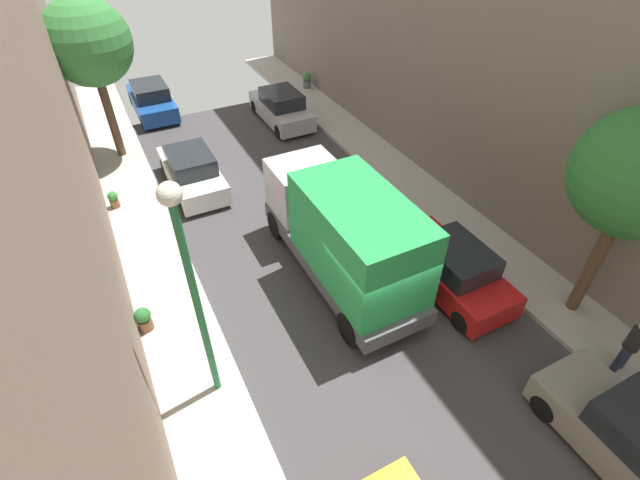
# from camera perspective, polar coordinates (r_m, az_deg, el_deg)

# --- Properties ---
(ground) EXTENTS (32.00, 32.00, 0.00)m
(ground) POSITION_cam_1_polar(r_m,az_deg,el_deg) (13.16, 7.27, -10.38)
(ground) COLOR #423F42
(sidewalk_left) EXTENTS (2.00, 44.00, 0.15)m
(sidewalk_left) POSITION_cam_1_polar(r_m,az_deg,el_deg) (12.01, -14.29, -18.29)
(sidewalk_left) COLOR #B7B2A8
(sidewalk_left) RESTS_ON ground
(sidewalk_right) EXTENTS (2.00, 44.00, 0.15)m
(sidewalk_right) POSITION_cam_1_polar(r_m,az_deg,el_deg) (15.79, 22.74, -3.12)
(sidewalk_right) COLOR #B7B2A8
(sidewalk_right) RESTS_ON ground
(parked_car_left_2) EXTENTS (1.78, 4.20, 1.57)m
(parked_car_left_2) POSITION_cam_1_polar(r_m,az_deg,el_deg) (18.60, -15.59, 8.19)
(parked_car_left_2) COLOR white
(parked_car_left_2) RESTS_ON ground
(parked_car_left_3) EXTENTS (1.78, 4.20, 1.57)m
(parked_car_left_3) POSITION_cam_1_polar(r_m,az_deg,el_deg) (25.44, -20.14, 16.00)
(parked_car_left_3) COLOR #194799
(parked_car_left_3) RESTS_ON ground
(parked_car_right_1) EXTENTS (1.78, 4.20, 1.57)m
(parked_car_right_1) POSITION_cam_1_polar(r_m,az_deg,el_deg) (12.30, 34.78, -20.11)
(parked_car_right_1) COLOR gray
(parked_car_right_1) RESTS_ON ground
(parked_car_right_2) EXTENTS (1.78, 4.20, 1.57)m
(parked_car_right_2) POSITION_cam_1_polar(r_m,az_deg,el_deg) (14.14, 15.96, -3.35)
(parked_car_right_2) COLOR red
(parked_car_right_2) RESTS_ON ground
(parked_car_right_3) EXTENTS (1.78, 4.20, 1.57)m
(parked_car_right_3) POSITION_cam_1_polar(r_m,az_deg,el_deg) (23.21, -4.82, 16.01)
(parked_car_right_3) COLOR silver
(parked_car_right_3) RESTS_ON ground
(delivery_truck) EXTENTS (2.26, 6.60, 3.38)m
(delivery_truck) POSITION_cam_1_polar(r_m,az_deg,el_deg) (13.17, 2.93, 0.94)
(delivery_truck) COLOR #4C4C51
(delivery_truck) RESTS_ON ground
(pedestrian) EXTENTS (0.40, 0.36, 1.72)m
(pedestrian) POSITION_cam_1_polar(r_m,az_deg,el_deg) (13.53, 34.20, -10.70)
(pedestrian) COLOR #2D334C
(pedestrian) RESTS_ON sidewalk_right
(street_tree_1) EXTENTS (3.05, 3.05, 5.94)m
(street_tree_1) POSITION_cam_1_polar(r_m,az_deg,el_deg) (12.72, 34.87, 6.64)
(street_tree_1) COLOR brown
(street_tree_1) RESTS_ON sidewalk_right
(street_tree_2) EXTENTS (3.20, 3.20, 6.25)m
(street_tree_2) POSITION_cam_1_polar(r_m,az_deg,el_deg) (20.37, -26.83, 20.94)
(street_tree_2) COLOR brown
(street_tree_2) RESTS_ON sidewalk_left
(potted_plant_1) EXTENTS (0.43, 0.43, 0.75)m
(potted_plant_1) POSITION_cam_1_polar(r_m,az_deg,el_deg) (13.35, -21.03, -9.11)
(potted_plant_1) COLOR brown
(potted_plant_1) RESTS_ON sidewalk_left
(potted_plant_2) EXTENTS (0.36, 0.36, 0.65)m
(potted_plant_2) POSITION_cam_1_polar(r_m,az_deg,el_deg) (18.38, -24.24, 4.65)
(potted_plant_2) COLOR brown
(potted_plant_2) RESTS_ON sidewalk_left
(potted_plant_5) EXTENTS (0.48, 0.48, 0.85)m
(potted_plant_5) POSITION_cam_1_polar(r_m,az_deg,el_deg) (26.90, -1.62, 19.25)
(potted_plant_5) COLOR slate
(potted_plant_5) RESTS_ON sidewalk_right
(lamp_post) EXTENTS (0.44, 0.44, 5.85)m
(lamp_post) POSITION_cam_1_polar(r_m,az_deg,el_deg) (9.10, -15.88, -3.97)
(lamp_post) COLOR #26723F
(lamp_post) RESTS_ON sidewalk_left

